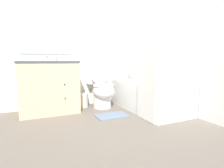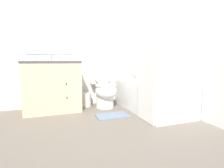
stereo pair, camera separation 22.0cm
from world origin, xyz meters
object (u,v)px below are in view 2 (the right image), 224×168
Objects in this scene: soap_dispenser at (75,56)px; hand_towel_folded at (30,58)px; sink_faucet at (51,59)px; vanity_cabinet at (53,86)px; bathtub at (150,96)px; tissue_box at (63,58)px; bath_mat at (112,116)px; wastebasket at (85,100)px; bath_towel_folded at (156,84)px; toilet at (104,89)px.

hand_towel_folded is (-0.73, -0.12, -0.04)m from soap_dispenser.
vanity_cabinet is at bearing -90.00° from sink_faucet.
tissue_box reaches higher than bathtub.
soap_dispenser is (-1.25, 0.47, 0.70)m from bathtub.
tissue_box reaches higher than bath_mat.
bathtub is 6.13× the size of wastebasket.
sink_faucet is at bearing 172.21° from wastebasket.
tissue_box is at bearing 158.32° from bathtub.
bathtub reaches higher than wastebasket.
soap_dispenser is at bearing -142.01° from wastebasket.
sink_faucet reaches higher than tissue_box.
vanity_cabinet is at bearing 175.72° from soap_dispenser.
vanity_cabinet is 1.73m from bathtub.
bath_towel_folded reaches higher than wastebasket.
tissue_box reaches higher than bath_towel_folded.
sink_faucet is at bearing 136.11° from bath_mat.
sink_faucet is 0.66× the size of hand_towel_folded.
bath_towel_folded is 0.85m from bath_mat.
wastebasket is at bearing 151.00° from toilet.
toilet is at bearing -16.04° from sink_faucet.
toilet is 3.42× the size of wastebasket.
tissue_box is at bearing 152.93° from soap_dispenser.
vanity_cabinet reaches higher than bath_towel_folded.
vanity_cabinet is 1.75m from bath_towel_folded.
toilet is at bearing 148.82° from bathtub.
soap_dispenser is at bearing -29.85° from sink_faucet.
bathtub is (0.72, -0.44, -0.10)m from toilet.
sink_faucet reaches higher than bath_mat.
bathtub is 5.39× the size of bath_towel_folded.
sink_faucet is at bearing 141.09° from bath_towel_folded.
bath_towel_folded is (1.26, -1.05, -0.39)m from tissue_box.
bath_towel_folded is (1.45, -0.97, 0.08)m from vanity_cabinet.
tissue_box is (-0.40, -0.04, 0.79)m from wastebasket.
bathtub is 3.07× the size of bath_mat.
bath_mat is at bearing -36.26° from vanity_cabinet.
hand_towel_folded is 0.73× the size of bath_towel_folded.
sink_faucet is 0.16× the size of toilet.
toilet reaches higher than wastebasket.
bath_towel_folded is (0.86, -1.09, 0.40)m from wastebasket.
tissue_box is at bearing -32.59° from sink_faucet.
soap_dispenser reaches higher than wastebasket.
bathtub is at bearing -21.68° from tissue_box.
bath_mat is at bearing -169.66° from bathtub.
bath_towel_folded is at bearing -29.75° from bath_mat.
bath_mat is (0.48, -0.61, -0.95)m from soap_dispenser.
vanity_cabinet is at bearing 163.05° from bathtub.
soap_dispenser is at bearing 9.25° from hand_towel_folded.
vanity_cabinet is 5.32× the size of soap_dispenser.
vanity_cabinet is 0.60× the size of bathtub.
tissue_box is 0.49× the size of bath_towel_folded.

